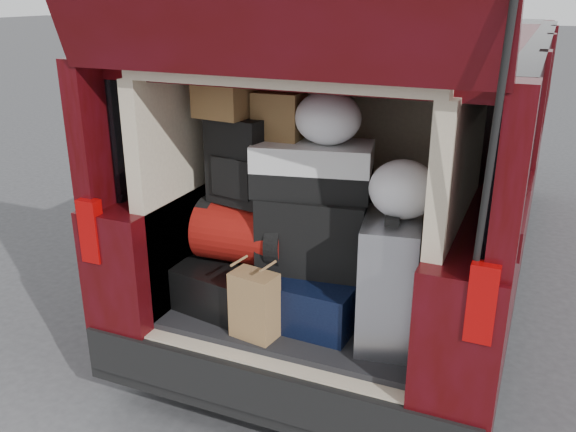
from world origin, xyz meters
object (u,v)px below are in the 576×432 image
kraft_bag (254,305)px  black_hardshell (231,278)px  navy_hardshell (320,293)px  silver_roller (389,281)px  red_duffel (245,233)px  black_soft_case (315,232)px  twotone_duffel (313,169)px  backpack (240,160)px

kraft_bag → black_hardshell: bearing=142.7°
navy_hardshell → silver_roller: 0.41m
silver_roller → red_duffel: silver_roller is taller
black_soft_case → twotone_duffel: size_ratio=0.94×
red_duffel → black_soft_case: black_soft_case is taller
navy_hardshell → twotone_duffel: size_ratio=0.98×
black_hardshell → twotone_duffel: 0.75m
silver_roller → black_soft_case: (-0.40, 0.13, 0.12)m
silver_roller → kraft_bag: (-0.56, -0.21, -0.13)m
kraft_bag → backpack: bearing=133.9°
navy_hardshell → backpack: (-0.43, 0.01, 0.62)m
kraft_bag → silver_roller: bearing=29.2°
black_soft_case → backpack: bearing=176.2°
black_hardshell → red_duffel: red_duffel is taller
black_soft_case → red_duffel: bearing=179.1°
navy_hardshell → red_duffel: size_ratio=1.13×
kraft_bag → red_duffel: bearing=131.6°
black_hardshell → black_soft_case: 0.54m
red_duffel → backpack: (-0.03, 0.02, 0.36)m
navy_hardshell → backpack: size_ratio=1.27×
red_duffel → black_soft_case: bearing=3.4°
silver_roller → red_duffel: (-0.76, 0.09, 0.08)m
black_soft_case → twotone_duffel: 0.31m
navy_hardshell → black_soft_case: (-0.04, 0.03, 0.30)m
navy_hardshell → black_soft_case: bearing=144.8°
kraft_bag → red_duffel: (-0.20, 0.30, 0.21)m
black_hardshell → red_duffel: bearing=18.7°
silver_roller → backpack: bearing=162.3°
black_hardshell → black_soft_case: bearing=16.5°
silver_roller → red_duffel: bearing=163.2°
black_hardshell → navy_hardshell: navy_hardshell is taller
black_hardshell → kraft_bag: (0.28, -0.29, 0.05)m
black_hardshell → kraft_bag: 0.41m
red_duffel → twotone_duffel: bearing=5.8°
black_hardshell → twotone_duffel: bearing=18.5°
red_duffel → black_soft_case: 0.36m
silver_roller → black_soft_case: black_soft_case is taller
black_hardshell → black_soft_case: (0.44, 0.05, 0.31)m
navy_hardshell → kraft_bag: (-0.20, -0.31, 0.04)m
red_duffel → kraft_bag: bearing=-59.8°
black_soft_case → kraft_bag: bearing=-121.8°
silver_roller → twotone_duffel: bearing=151.5°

